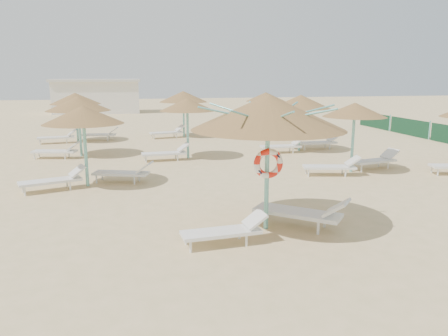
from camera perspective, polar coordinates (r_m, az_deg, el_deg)
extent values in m
plane|color=#DCB886|center=(10.89, 3.19, -7.56)|extent=(120.00, 120.00, 0.00)
cylinder|color=#6EBEB7|center=(10.39, 5.62, -0.82)|extent=(0.11, 0.11, 2.70)
cone|color=olive|center=(10.16, 5.79, 7.28)|extent=(3.59, 3.59, 0.81)
cylinder|color=#6EBEB7|center=(10.19, 5.76, 5.76)|extent=(0.20, 0.20, 0.12)
cylinder|color=#6EBEB7|center=(10.45, 10.14, 7.06)|extent=(1.62, 0.04, 0.41)
cylinder|color=#6EBEB7|center=(10.91, 7.81, 7.34)|extent=(1.18, 1.18, 0.41)
cylinder|color=#6EBEB7|center=(10.96, 4.47, 7.44)|extent=(0.04, 1.62, 0.41)
cylinder|color=#6EBEB7|center=(10.57, 1.78, 7.30)|extent=(1.18, 1.18, 0.41)
cylinder|color=#6EBEB7|center=(9.95, 1.21, 7.00)|extent=(1.62, 0.04, 0.41)
cylinder|color=#6EBEB7|center=(9.44, 3.45, 6.71)|extent=(1.18, 1.18, 0.41)
cylinder|color=#6EBEB7|center=(9.39, 7.31, 6.60)|extent=(0.04, 1.62, 0.41)
cylinder|color=#6EBEB7|center=(9.82, 10.10, 6.75)|extent=(1.18, 1.18, 0.41)
torus|color=red|center=(10.24, 5.82, 0.59)|extent=(0.71, 0.15, 0.71)
cylinder|color=white|center=(9.30, -4.39, -10.26)|extent=(0.06, 0.06, 0.26)
cylinder|color=white|center=(9.72, -4.99, -9.26)|extent=(0.06, 0.06, 0.26)
cylinder|color=white|center=(9.62, 2.94, -9.45)|extent=(0.06, 0.06, 0.26)
cylinder|color=white|center=(10.02, 2.04, -8.54)|extent=(0.06, 0.06, 0.26)
cube|color=white|center=(9.62, -0.39, -8.39)|extent=(1.79, 0.72, 0.07)
cube|color=white|center=(9.78, 4.03, -6.69)|extent=(0.49, 0.59, 0.33)
cylinder|color=white|center=(10.98, 4.60, -6.56)|extent=(0.07, 0.07, 0.31)
cylinder|color=white|center=(11.47, 5.72, -5.76)|extent=(0.07, 0.07, 0.31)
cylinder|color=white|center=(10.51, 12.19, -7.67)|extent=(0.07, 0.07, 0.31)
cylinder|color=white|center=(11.02, 13.00, -6.77)|extent=(0.07, 0.07, 0.31)
cube|color=white|center=(10.86, 9.54, -5.78)|extent=(2.06, 1.89, 0.09)
cube|color=white|center=(10.54, 14.48, -5.04)|extent=(0.84, 0.86, 0.41)
cylinder|color=#6EBEB7|center=(15.14, -17.63, 1.97)|extent=(0.11, 0.11, 2.30)
cone|color=olive|center=(14.98, -17.93, 6.64)|extent=(2.61, 2.61, 0.59)
cylinder|color=#6EBEB7|center=(15.00, -17.87, 5.73)|extent=(0.20, 0.20, 0.12)
cylinder|color=white|center=(14.77, -24.58, -2.82)|extent=(0.06, 0.06, 0.28)
cylinder|color=white|center=(15.25, -24.80, -2.39)|extent=(0.06, 0.06, 0.28)
cylinder|color=white|center=(14.95, -19.45, -2.23)|extent=(0.06, 0.06, 0.28)
cylinder|color=white|center=(15.43, -19.83, -1.83)|extent=(0.06, 0.06, 0.28)
cube|color=white|center=(15.06, -21.73, -1.60)|extent=(2.00, 1.20, 0.08)
cube|color=white|center=(15.16, -18.64, -0.36)|extent=(0.65, 0.73, 0.36)
cylinder|color=white|center=(15.62, -16.33, -1.43)|extent=(0.06, 0.06, 0.28)
cylinder|color=white|center=(16.07, -15.63, -1.02)|extent=(0.06, 0.06, 0.28)
cylinder|color=white|center=(15.14, -11.63, -1.61)|extent=(0.06, 0.06, 0.28)
cylinder|color=white|center=(15.60, -11.05, -1.18)|extent=(0.06, 0.06, 0.28)
cube|color=white|center=(15.51, -13.29, -0.67)|extent=(2.00, 1.20, 0.08)
cube|color=white|center=(15.19, -10.33, 0.11)|extent=(0.65, 0.73, 0.36)
cylinder|color=#6EBEB7|center=(20.98, -18.30, 4.60)|extent=(0.11, 0.11, 2.30)
cone|color=olive|center=(20.87, -18.53, 7.99)|extent=(2.85, 2.85, 0.64)
cylinder|color=#6EBEB7|center=(20.88, -18.48, 7.32)|extent=(0.20, 0.20, 0.12)
cylinder|color=white|center=(20.96, -23.51, 1.41)|extent=(0.06, 0.06, 0.28)
cylinder|color=white|center=(21.42, -22.99, 1.66)|extent=(0.06, 0.06, 0.28)
cylinder|color=white|center=(20.46, -20.04, 1.44)|extent=(0.06, 0.06, 0.28)
cylinder|color=white|center=(20.93, -19.58, 1.70)|extent=(0.06, 0.06, 0.28)
cube|color=white|center=(20.86, -21.27, 2.04)|extent=(1.99, 0.99, 0.08)
cube|color=white|center=(20.53, -19.10, 2.73)|extent=(0.60, 0.69, 0.36)
cylinder|color=#6EBEB7|center=(25.63, -18.68, 5.83)|extent=(0.11, 0.11, 2.30)
cone|color=olive|center=(25.53, -18.87, 8.60)|extent=(2.72, 2.72, 0.61)
cylinder|color=#6EBEB7|center=(25.55, -18.83, 8.06)|extent=(0.20, 0.20, 0.12)
cylinder|color=white|center=(25.29, -22.90, 3.13)|extent=(0.06, 0.06, 0.28)
cylinder|color=white|center=(25.79, -22.85, 3.29)|extent=(0.06, 0.06, 0.28)
cylinder|color=white|center=(25.25, -19.84, 3.35)|extent=(0.06, 0.06, 0.28)
cylinder|color=white|center=(25.75, -19.85, 3.50)|extent=(0.06, 0.06, 0.28)
cube|color=white|center=(25.48, -21.11, 3.74)|extent=(1.97, 0.88, 0.08)
cube|color=white|center=(25.45, -19.24, 4.41)|extent=(0.56, 0.66, 0.36)
cylinder|color=white|center=(25.88, -17.89, 3.68)|extent=(0.06, 0.06, 0.28)
cylinder|color=white|center=(26.36, -17.63, 3.84)|extent=(0.06, 0.06, 0.28)
cylinder|color=white|center=(25.58, -14.95, 3.76)|extent=(0.06, 0.06, 0.28)
cylinder|color=white|center=(26.07, -14.74, 3.92)|extent=(0.06, 0.06, 0.28)
cube|color=white|center=(25.91, -16.06, 4.20)|extent=(1.97, 0.88, 0.08)
cube|color=white|center=(25.71, -14.24, 4.79)|extent=(0.56, 0.66, 0.36)
cylinder|color=#6EBEB7|center=(19.48, -4.76, 4.64)|extent=(0.11, 0.11, 2.30)
cone|color=olive|center=(19.36, -4.83, 8.26)|extent=(2.45, 2.45, 0.55)
cylinder|color=#6EBEB7|center=(19.37, -4.81, 7.57)|extent=(0.20, 0.20, 0.12)
cylinder|color=white|center=(18.80, -10.13, 1.10)|extent=(0.06, 0.06, 0.28)
cylinder|color=white|center=(19.28, -10.29, 1.37)|extent=(0.06, 0.06, 0.28)
cylinder|color=white|center=(18.98, -6.08, 1.33)|extent=(0.06, 0.06, 0.28)
cylinder|color=white|center=(19.46, -6.34, 1.59)|extent=(0.06, 0.06, 0.28)
cube|color=white|center=(19.10, -7.85, 1.90)|extent=(1.94, 0.76, 0.08)
cube|color=white|center=(19.20, -5.35, 2.74)|extent=(0.53, 0.63, 0.36)
cylinder|color=#6EBEB7|center=(26.43, -5.29, 6.58)|extent=(0.11, 0.11, 2.30)
cone|color=olive|center=(26.34, -5.34, 9.28)|extent=(2.87, 2.87, 0.65)
cylinder|color=#6EBEB7|center=(26.35, -5.33, 8.74)|extent=(0.20, 0.20, 0.12)
cylinder|color=white|center=(25.60, -9.13, 4.02)|extent=(0.06, 0.06, 0.28)
cylinder|color=white|center=(26.08, -9.40, 4.16)|extent=(0.06, 0.06, 0.28)
cylinder|color=white|center=(25.96, -6.23, 4.22)|extent=(0.06, 0.06, 0.28)
cylinder|color=white|center=(26.43, -6.55, 4.35)|extent=(0.06, 0.06, 0.28)
cube|color=white|center=(26.02, -7.56, 4.60)|extent=(1.98, 0.98, 0.08)
cube|color=white|center=(26.23, -5.79, 5.23)|extent=(0.59, 0.68, 0.36)
cylinder|color=#6EBEB7|center=(17.29, 16.46, 3.24)|extent=(0.11, 0.11, 2.30)
cone|color=olive|center=(17.16, 16.70, 7.30)|extent=(2.37, 2.37, 0.53)
cylinder|color=#6EBEB7|center=(17.18, 16.65, 6.54)|extent=(0.20, 0.20, 0.12)
cylinder|color=white|center=(16.23, 10.98, -0.66)|extent=(0.06, 0.06, 0.28)
cylinder|color=white|center=(16.71, 10.69, -0.28)|extent=(0.06, 0.06, 0.28)
cylinder|color=white|center=(16.52, 15.60, -0.67)|extent=(0.06, 0.06, 0.28)
cylinder|color=white|center=(16.99, 15.18, -0.30)|extent=(0.06, 0.06, 0.28)
cube|color=white|center=(16.59, 13.58, 0.13)|extent=(1.99, 1.03, 0.08)
cube|color=white|center=(16.75, 16.46, 0.92)|extent=(0.61, 0.69, 0.36)
cylinder|color=white|center=(17.54, 17.53, -0.06)|extent=(0.06, 0.06, 0.28)
cylinder|color=white|center=(17.91, 16.46, 0.25)|extent=(0.06, 0.06, 0.28)
cylinder|color=white|center=(18.47, 20.64, 0.31)|extent=(0.06, 0.06, 0.28)
cylinder|color=white|center=(18.81, 19.57, 0.59)|extent=(0.06, 0.06, 0.28)
cube|color=white|center=(18.22, 18.91, 0.87)|extent=(1.99, 1.03, 0.08)
cube|color=white|center=(18.77, 20.84, 1.78)|extent=(0.61, 0.69, 0.36)
cylinder|color=#6EBEB7|center=(21.63, 9.87, 5.24)|extent=(0.11, 0.11, 2.30)
cone|color=olive|center=(21.53, 9.99, 8.54)|extent=(2.89, 2.89, 0.65)
cylinder|color=#6EBEB7|center=(21.54, 9.96, 7.88)|extent=(0.20, 0.20, 0.12)
cylinder|color=white|center=(20.56, 5.45, 2.17)|extent=(0.06, 0.06, 0.28)
cylinder|color=white|center=(21.04, 5.09, 2.40)|extent=(0.06, 0.06, 0.28)
cylinder|color=white|center=(20.96, 9.02, 2.26)|extent=(0.06, 0.06, 0.28)
cylinder|color=white|center=(21.43, 8.58, 2.49)|extent=(0.06, 0.06, 0.28)
cube|color=white|center=(20.99, 7.39, 2.83)|extent=(1.92, 0.68, 0.08)
cube|color=white|center=(21.23, 9.60, 3.51)|extent=(0.50, 0.62, 0.36)
cylinder|color=white|center=(21.91, 10.50, 2.63)|extent=(0.06, 0.06, 0.28)
cylinder|color=white|center=(22.36, 9.98, 2.84)|extent=(0.06, 0.06, 0.28)
cylinder|color=white|center=(22.49, 13.65, 2.74)|extent=(0.06, 0.06, 0.28)
cylinder|color=white|center=(22.93, 13.08, 2.94)|extent=(0.06, 0.06, 0.28)
cube|color=white|center=(22.44, 12.13, 3.25)|extent=(1.92, 0.68, 0.08)
cube|color=white|center=(22.79, 14.08, 3.90)|extent=(0.50, 0.62, 0.36)
cylinder|color=#6EBEB7|center=(26.51, 5.42, 6.59)|extent=(0.11, 0.11, 2.30)
cone|color=olive|center=(26.43, 5.48, 9.25)|extent=(2.37, 2.37, 0.53)
cylinder|color=#6EBEB7|center=(26.44, 5.47, 8.75)|extent=(0.20, 0.20, 0.12)
cylinder|color=white|center=(25.55, 1.66, 4.16)|extent=(0.06, 0.06, 0.28)
cylinder|color=white|center=(26.04, 1.47, 4.31)|extent=(0.06, 0.06, 0.28)
cylinder|color=white|center=(25.82, 4.62, 4.20)|extent=(0.06, 0.06, 0.28)
cylinder|color=white|center=(26.30, 4.38, 4.35)|extent=(0.06, 0.06, 0.28)
cube|color=white|center=(25.92, 3.32, 4.66)|extent=(1.93, 0.74, 0.08)
cube|color=white|center=(26.07, 5.16, 5.20)|extent=(0.52, 0.63, 0.36)
cylinder|color=white|center=(17.91, 26.16, -0.50)|extent=(0.06, 0.06, 0.28)
cylinder|color=white|center=(18.36, 25.50, -0.16)|extent=(0.06, 0.06, 0.28)
cube|color=silver|center=(45.07, -16.24, 8.86)|extent=(8.00, 4.00, 3.00)
cube|color=beige|center=(45.03, -16.36, 10.92)|extent=(8.40, 4.40, 0.25)
cube|color=#164323|center=(29.32, 23.03, 4.93)|extent=(0.08, 3.80, 1.00)
cylinder|color=#6EBEB7|center=(27.79, 25.26, 4.50)|extent=(0.08, 0.08, 1.10)
cube|color=#164323|center=(32.66, 19.06, 5.87)|extent=(0.08, 3.80, 1.00)
cylinder|color=#6EBEB7|center=(31.05, 20.85, 5.54)|extent=(0.08, 0.08, 1.10)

